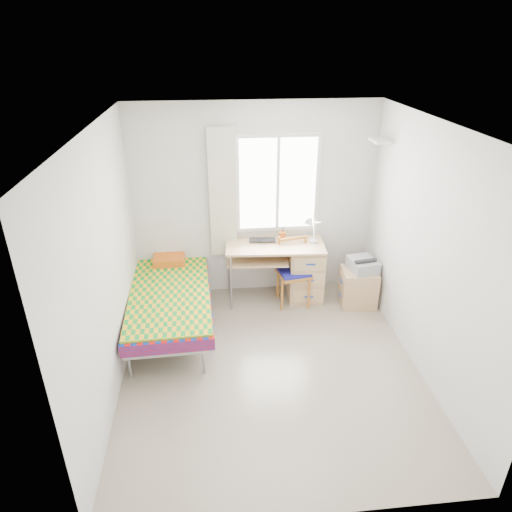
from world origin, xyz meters
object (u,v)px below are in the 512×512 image
(desk, at_px, (300,268))
(chair, at_px, (294,267))
(bed, at_px, (171,293))
(cabinet, at_px, (358,287))
(printer, at_px, (363,264))

(desk, bearing_deg, chair, -130.31)
(bed, height_order, cabinet, bed)
(desk, bearing_deg, printer, -13.85)
(bed, distance_m, cabinet, 2.47)
(desk, bearing_deg, bed, -160.74)
(chair, bearing_deg, cabinet, -20.98)
(chair, bearing_deg, bed, -177.59)
(desk, distance_m, cabinet, 0.82)
(bed, relative_size, printer, 4.95)
(chair, height_order, cabinet, chair)
(chair, distance_m, cabinet, 0.91)
(desk, relative_size, cabinet, 2.65)
(bed, distance_m, chair, 1.64)
(bed, bearing_deg, chair, 10.49)
(desk, height_order, chair, chair)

